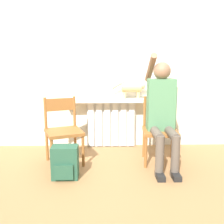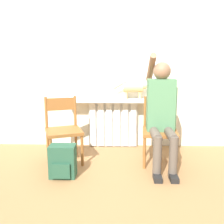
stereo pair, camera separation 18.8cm
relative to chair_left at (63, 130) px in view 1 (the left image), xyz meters
The scene contains 10 objects.
ground_plane 0.92m from the chair_left, 38.87° to the right, with size 12.00×12.00×0.00m, color olive.
wall_with_window 1.32m from the chair_left, 48.71° to the left, with size 7.00×0.06×2.70m.
radiator 0.91m from the chair_left, 45.44° to the left, with size 0.74×0.08×0.71m.
windowsill 0.91m from the chair_left, 42.44° to the left, with size 1.39×0.22×0.05m.
window_glass 1.30m from the chair_left, 47.29° to the left, with size 1.34×0.01×1.18m.
chair_left is the anchor object (origin of this frame).
chair_right 1.25m from the chair_left, ahead, with size 0.47×0.47×0.85m.
person 1.29m from the chair_left, ahead, with size 0.36×1.00×1.41m.
cat 1.20m from the chair_left, 31.63° to the left, with size 0.51×0.14×0.27m.
backpack 0.55m from the chair_left, 79.59° to the right, with size 0.29×0.22×0.37m.
Camera 1 is at (-0.08, -2.77, 1.30)m, focal length 42.00 mm.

